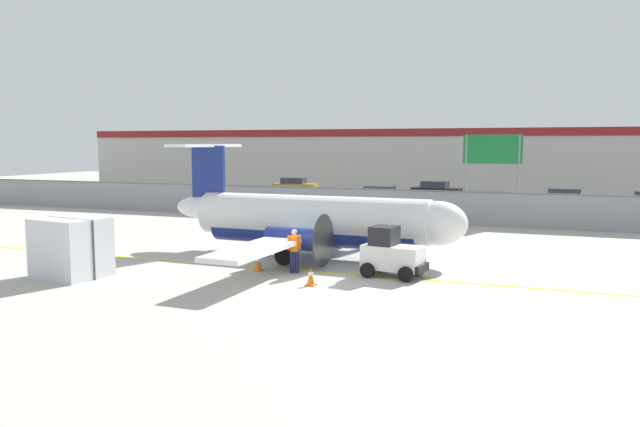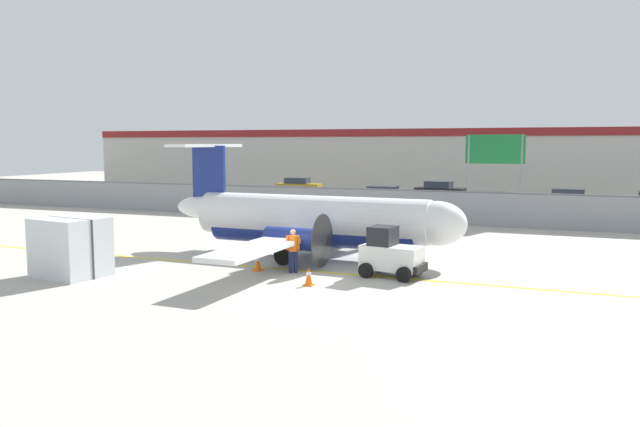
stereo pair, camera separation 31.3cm
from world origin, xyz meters
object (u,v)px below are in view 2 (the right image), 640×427
at_px(cargo_container, 71,247).
at_px(traffic_cone_near_left, 309,277).
at_px(ground_crew_worker, 293,248).
at_px(parked_car_0, 298,186).
at_px(parked_car_1, 290,197).
at_px(parked_car_3, 440,190).
at_px(traffic_cone_far_left, 258,263).
at_px(highway_sign, 495,157).
at_px(parked_car_4, 486,204).
at_px(traffic_cone_far_right, 289,239).
at_px(commuter_airplane, 317,221).
at_px(parked_car_5, 566,200).
at_px(parked_car_2, 384,196).
at_px(baggage_tug, 390,254).
at_px(traffic_cone_near_right, 250,244).

height_order(cargo_container, traffic_cone_near_left, cargo_container).
xyz_separation_m(ground_crew_worker, parked_car_0, (-14.14, 33.38, -0.06)).
relative_size(parked_car_1, parked_car_3, 1.01).
height_order(traffic_cone_far_left, highway_sign, highway_sign).
height_order(ground_crew_worker, parked_car_4, same).
xyz_separation_m(traffic_cone_far_right, parked_car_0, (-11.30, 27.43, 0.58)).
height_order(commuter_airplane, traffic_cone_far_left, commuter_airplane).
bearing_deg(parked_car_1, ground_crew_worker, -58.77).
bearing_deg(traffic_cone_far_left, commuter_airplane, 73.49).
bearing_deg(highway_sign, parked_car_4, 104.30).
bearing_deg(parked_car_5, highway_sign, 65.41).
bearing_deg(cargo_container, traffic_cone_far_right, 72.85).
relative_size(commuter_airplane, highway_sign, 2.92).
relative_size(parked_car_0, parked_car_2, 1.02).
height_order(traffic_cone_near_left, highway_sign, highway_sign).
relative_size(ground_crew_worker, traffic_cone_near_left, 2.66).
xyz_separation_m(traffic_cone_far_right, parked_car_4, (7.55, 15.83, 0.58)).
bearing_deg(baggage_tug, parked_car_2, 114.59).
height_order(ground_crew_worker, traffic_cone_near_left, ground_crew_worker).
bearing_deg(parked_car_1, parked_car_5, 22.30).
distance_m(commuter_airplane, traffic_cone_near_left, 5.69).
height_order(cargo_container, parked_car_1, cargo_container).
bearing_deg(parked_car_3, baggage_tug, -77.60).
bearing_deg(parked_car_4, parked_car_0, -33.03).
relative_size(commuter_airplane, parked_car_3, 3.70).
distance_m(traffic_cone_near_right, parked_car_5, 26.81).
xyz_separation_m(traffic_cone_far_right, highway_sign, (8.36, 12.63, 3.83)).
bearing_deg(ground_crew_worker, traffic_cone_near_left, 177.59).
distance_m(ground_crew_worker, parked_car_0, 36.25).
relative_size(traffic_cone_near_left, parked_car_1, 0.15).
distance_m(commuter_airplane, parked_car_0, 32.88).
height_order(ground_crew_worker, traffic_cone_far_left, ground_crew_worker).
height_order(baggage_tug, traffic_cone_far_right, baggage_tug).
xyz_separation_m(traffic_cone_near_left, traffic_cone_far_right, (-4.21, 7.69, 0.00)).
relative_size(baggage_tug, parked_car_1, 0.56).
bearing_deg(parked_car_4, parked_car_3, -66.06).
height_order(traffic_cone_near_right, traffic_cone_far_left, same).
distance_m(commuter_airplane, parked_car_3, 29.13).
xyz_separation_m(parked_car_0, parked_car_4, (18.84, -11.60, 0.00)).
bearing_deg(commuter_airplane, parked_car_2, 99.51).
xyz_separation_m(traffic_cone_far_right, parked_car_2, (-0.43, 18.88, 0.58)).
bearing_deg(baggage_tug, highway_sign, 92.64).
distance_m(traffic_cone_far_left, highway_sign, 20.30).
height_order(commuter_airplane, traffic_cone_near_right, commuter_airplane).
distance_m(baggage_tug, parked_car_4, 21.13).
bearing_deg(cargo_container, highway_sign, 68.51).
distance_m(baggage_tug, parked_car_3, 32.22).
height_order(traffic_cone_near_right, parked_car_1, parked_car_1).
bearing_deg(parked_car_4, traffic_cone_near_right, 62.73).
bearing_deg(cargo_container, traffic_cone_near_left, 20.44).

